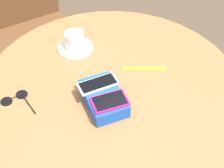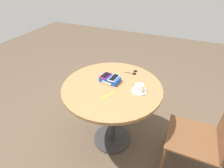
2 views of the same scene
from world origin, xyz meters
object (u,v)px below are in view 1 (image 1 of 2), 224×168
(saucer, at_px, (75,48))
(coffee_cup, at_px, (75,40))
(phone_magenta, at_px, (110,101))
(round_table, at_px, (112,112))
(sunglasses, at_px, (16,99))
(chair_near_window, at_px, (34,28))
(lanyard_strap, at_px, (144,68))
(phone_box, at_px, (104,98))
(phone_white, at_px, (98,84))

(saucer, relative_size, coffee_cup, 1.47)
(phone_magenta, height_order, saucer, phone_magenta)
(round_table, xyz_separation_m, sunglasses, (0.12, 0.32, 0.14))
(round_table, bearing_deg, chair_near_window, -0.21)
(round_table, xyz_separation_m, chair_near_window, (0.90, -0.00, -0.19))
(lanyard_strap, relative_size, chair_near_window, 0.18)
(coffee_cup, xyz_separation_m, sunglasses, (-0.15, 0.30, -0.04))
(phone_box, distance_m, chair_near_window, 1.01)
(round_table, distance_m, phone_white, 0.20)
(phone_magenta, relative_size, phone_white, 0.90)
(round_table, height_order, chair_near_window, chair_near_window)
(lanyard_strap, xyz_separation_m, chair_near_window, (0.87, 0.15, -0.32))
(round_table, distance_m, saucer, 0.30)
(chair_near_window, bearing_deg, lanyard_strap, -169.91)
(phone_magenta, height_order, phone_white, same)
(phone_box, bearing_deg, round_table, -51.50)
(lanyard_strap, relative_size, sunglasses, 1.26)
(phone_box, xyz_separation_m, phone_magenta, (-0.05, 0.00, 0.03))
(saucer, relative_size, lanyard_strap, 0.86)
(round_table, xyz_separation_m, lanyard_strap, (0.03, -0.16, 0.14))
(sunglasses, bearing_deg, chair_near_window, -22.73)
(phone_white, distance_m, lanyard_strap, 0.23)
(phone_white, bearing_deg, lanyard_strap, -81.55)
(round_table, bearing_deg, sunglasses, 69.21)
(phone_magenta, height_order, chair_near_window, chair_near_window)
(round_table, distance_m, lanyard_strap, 0.21)
(phone_box, xyz_separation_m, sunglasses, (0.17, 0.26, -0.02))
(phone_white, distance_m, chair_near_window, 0.98)
(phone_magenta, xyz_separation_m, chair_near_window, (0.99, -0.07, -0.38))
(round_table, height_order, phone_box, phone_box)
(chair_near_window, bearing_deg, round_table, 179.79)
(saucer, height_order, coffee_cup, coffee_cup)
(coffee_cup, xyz_separation_m, chair_near_window, (0.63, -0.02, -0.36))
(round_table, bearing_deg, phone_magenta, 146.18)
(phone_white, bearing_deg, phone_magenta, 177.08)
(lanyard_strap, bearing_deg, chair_near_window, 10.09)
(round_table, xyz_separation_m, phone_white, (-0.01, 0.06, 0.19))
(saucer, height_order, chair_near_window, chair_near_window)
(saucer, relative_size, chair_near_window, 0.16)
(sunglasses, relative_size, chair_near_window, 0.15)
(sunglasses, height_order, chair_near_window, chair_near_window)
(phone_box, bearing_deg, phone_white, -3.14)
(phone_box, relative_size, phone_magenta, 1.56)
(chair_near_window, bearing_deg, phone_magenta, 176.10)
(round_table, height_order, saucer, saucer)
(round_table, distance_m, sunglasses, 0.37)
(sunglasses, bearing_deg, phone_magenta, -130.30)
(phone_white, relative_size, lanyard_strap, 0.87)
(phone_white, xyz_separation_m, chair_near_window, (0.90, -0.06, -0.38))
(phone_box, bearing_deg, chair_near_window, -3.95)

